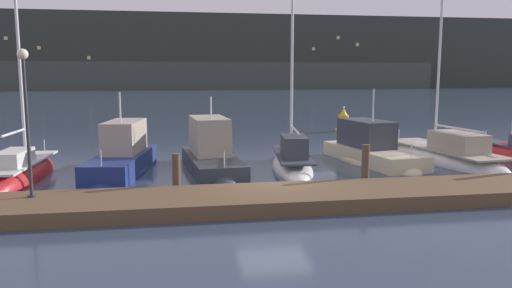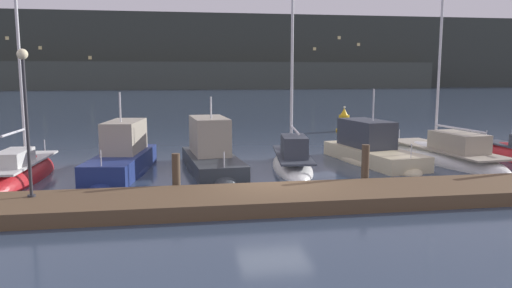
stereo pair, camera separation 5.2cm
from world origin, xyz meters
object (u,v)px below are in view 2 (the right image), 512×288
at_px(sailboat_berth_6, 292,164).
at_px(sailboat_berth_8, 445,158).
at_px(channel_buoy, 344,122).
at_px(motorboat_berth_5, 212,161).
at_px(motorboat_berth_4, 122,164).
at_px(motorboat_berth_7, 372,155).
at_px(sailboat_berth_3, 22,177).
at_px(dock_lamppost, 25,100).

xyz_separation_m(sailboat_berth_6, sailboat_berth_8, (7.60, 0.58, -0.06)).
bearing_deg(channel_buoy, motorboat_berth_5, -129.86).
distance_m(motorboat_berth_4, motorboat_berth_7, 11.37).
bearing_deg(channel_buoy, sailboat_berth_3, -143.26).
height_order(sailboat_berth_3, sailboat_berth_8, sailboat_berth_8).
bearing_deg(sailboat_berth_8, sailboat_berth_3, -176.62).
bearing_deg(sailboat_berth_6, motorboat_berth_4, 178.91).
xyz_separation_m(motorboat_berth_4, channel_buoy, (14.20, 12.76, 0.25)).
bearing_deg(sailboat_berth_8, sailboat_berth_6, -175.62).
height_order(motorboat_berth_5, dock_lamppost, dock_lamppost).
bearing_deg(motorboat_berth_4, sailboat_berth_6, -1.09).
distance_m(motorboat_berth_7, dock_lamppost, 15.18).
height_order(sailboat_berth_8, channel_buoy, sailboat_berth_8).
bearing_deg(motorboat_berth_5, dock_lamppost, -135.91).
distance_m(motorboat_berth_7, channel_buoy, 12.36).
height_order(motorboat_berth_7, channel_buoy, motorboat_berth_7).
bearing_deg(motorboat_berth_4, channel_buoy, 41.95).
relative_size(motorboat_berth_4, dock_lamppost, 1.50).
bearing_deg(sailboat_berth_3, sailboat_berth_8, 3.38).
relative_size(sailboat_berth_3, motorboat_berth_5, 1.47).
bearing_deg(channel_buoy, motorboat_berth_7, -103.33).
bearing_deg(motorboat_berth_7, dock_lamppost, -155.30).
height_order(motorboat_berth_5, sailboat_berth_6, sailboat_berth_6).
height_order(channel_buoy, dock_lamppost, dock_lamppost).
height_order(sailboat_berth_6, dock_lamppost, sailboat_berth_6).
xyz_separation_m(sailboat_berth_3, motorboat_berth_7, (15.13, 1.40, 0.21)).
distance_m(sailboat_berth_8, channel_buoy, 12.35).
relative_size(sailboat_berth_3, sailboat_berth_8, 0.75).
height_order(sailboat_berth_3, motorboat_berth_7, sailboat_berth_3).
relative_size(motorboat_berth_7, sailboat_berth_8, 0.53).
xyz_separation_m(sailboat_berth_3, motorboat_berth_4, (3.78, 0.66, 0.29)).
xyz_separation_m(sailboat_berth_3, motorboat_berth_5, (7.54, 0.93, 0.26)).
bearing_deg(motorboat_berth_4, dock_lamppost, -111.53).
bearing_deg(sailboat_berth_3, dock_lamppost, -71.43).
xyz_separation_m(motorboat_berth_4, motorboat_berth_7, (11.35, 0.74, -0.08)).
bearing_deg(sailboat_berth_6, sailboat_berth_8, 4.38).
distance_m(sailboat_berth_8, dock_lamppost, 18.34).
bearing_deg(sailboat_berth_6, motorboat_berth_5, 173.47).
bearing_deg(sailboat_berth_3, motorboat_berth_7, 5.28).
relative_size(motorboat_berth_5, sailboat_berth_8, 0.51).
height_order(motorboat_berth_4, sailboat_berth_6, sailboat_berth_6).
distance_m(channel_buoy, dock_lamppost, 24.65).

